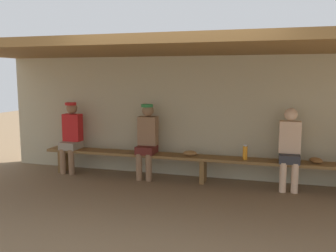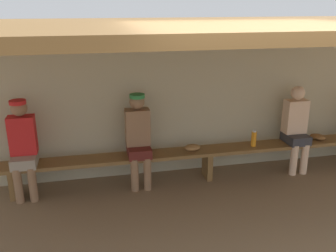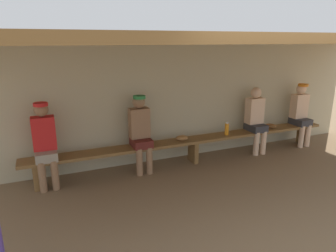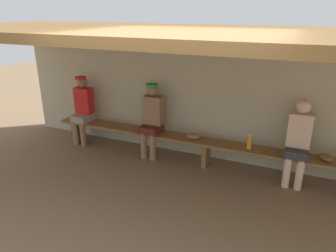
# 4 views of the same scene
# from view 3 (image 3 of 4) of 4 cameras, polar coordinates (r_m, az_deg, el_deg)

# --- Properties ---
(ground_plane) EXTENTS (24.00, 24.00, 0.00)m
(ground_plane) POSITION_cam_3_polar(r_m,az_deg,el_deg) (4.68, 13.67, -13.24)
(ground_plane) COLOR brown
(back_wall) EXTENTS (8.00, 0.20, 2.20)m
(back_wall) POSITION_cam_3_polar(r_m,az_deg,el_deg) (5.93, 2.94, 4.74)
(back_wall) COLOR #B7AD8C
(back_wall) RESTS_ON ground
(dugout_roof) EXTENTS (8.00, 2.80, 0.12)m
(dugout_roof) POSITION_cam_3_polar(r_m,az_deg,el_deg) (4.68, 10.31, 15.85)
(dugout_roof) COLOR brown
(dugout_roof) RESTS_ON back_wall
(bench) EXTENTS (6.00, 0.36, 0.46)m
(bench) POSITION_cam_3_polar(r_m,az_deg,el_deg) (5.73, 4.79, -3.09)
(bench) COLOR brown
(bench) RESTS_ON ground
(player_in_blue) EXTENTS (0.34, 0.42, 1.34)m
(player_in_blue) POSITION_cam_3_polar(r_m,az_deg,el_deg) (7.18, 23.65, 2.50)
(player_in_blue) COLOR #333338
(player_in_blue) RESTS_ON ground
(player_leftmost) EXTENTS (0.34, 0.42, 1.34)m
(player_leftmost) POSITION_cam_3_polar(r_m,az_deg,el_deg) (6.39, 16.18, 1.53)
(player_leftmost) COLOR #333338
(player_leftmost) RESTS_ON ground
(player_near_post) EXTENTS (0.34, 0.42, 1.34)m
(player_near_post) POSITION_cam_3_polar(r_m,az_deg,el_deg) (5.24, -5.20, -0.78)
(player_near_post) COLOR #591E19
(player_near_post) RESTS_ON ground
(player_rightmost) EXTENTS (0.34, 0.42, 1.34)m
(player_rightmost) POSITION_cam_3_polar(r_m,az_deg,el_deg) (5.02, -22.13, -2.67)
(player_rightmost) COLOR gray
(player_rightmost) RESTS_ON ground
(water_bottle_blue) EXTENTS (0.08, 0.08, 0.25)m
(water_bottle_blue) POSITION_cam_3_polar(r_m,az_deg,el_deg) (6.00, 10.98, -0.52)
(water_bottle_blue) COLOR orange
(water_bottle_blue) RESTS_ON bench
(baseball_glove_tan) EXTENTS (0.28, 0.29, 0.09)m
(baseball_glove_tan) POSITION_cam_3_polar(r_m,az_deg,el_deg) (6.72, 18.69, 0.02)
(baseball_glove_tan) COLOR brown
(baseball_glove_tan) RESTS_ON bench
(baseball_glove_worn) EXTENTS (0.25, 0.19, 0.09)m
(baseball_glove_worn) POSITION_cam_3_polar(r_m,az_deg,el_deg) (5.59, 2.61, -2.25)
(baseball_glove_worn) COLOR olive
(baseball_glove_worn) RESTS_ON bench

